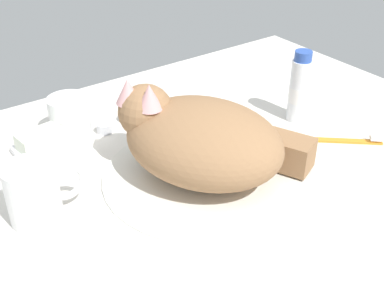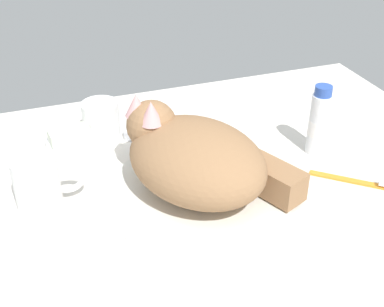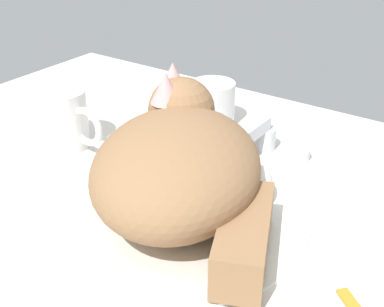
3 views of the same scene
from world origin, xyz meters
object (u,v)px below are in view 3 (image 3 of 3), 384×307
object	(u,v)px
cat	(181,164)
soap_bar	(169,106)
coffee_mug	(65,119)
faucet	(259,138)
rinse_cup	(213,104)

from	to	relation	value
cat	soap_bar	distance (cm)	27.65
cat	coffee_mug	distance (cm)	25.08
cat	soap_bar	world-z (taller)	cat
faucet	coffee_mug	size ratio (longest dim) A/B	1.29
faucet	soap_bar	distance (cm)	17.72
faucet	soap_bar	xyz separation A→B (cm)	(-17.64, 1.61, 0.22)
coffee_mug	soap_bar	size ratio (longest dim) A/B	1.53
faucet	rinse_cup	distance (cm)	11.91
faucet	cat	world-z (taller)	cat
coffee_mug	faucet	bearing A→B (deg)	31.05
cat	coffee_mug	xyz separation A→B (cm)	(-24.56, 4.48, -2.37)
faucet	coffee_mug	bearing A→B (deg)	-148.95
cat	rinse_cup	bearing A→B (deg)	114.98
cat	rinse_cup	xyz separation A→B (cm)	(-11.02, 23.65, -3.18)
coffee_mug	cat	bearing A→B (deg)	-10.34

